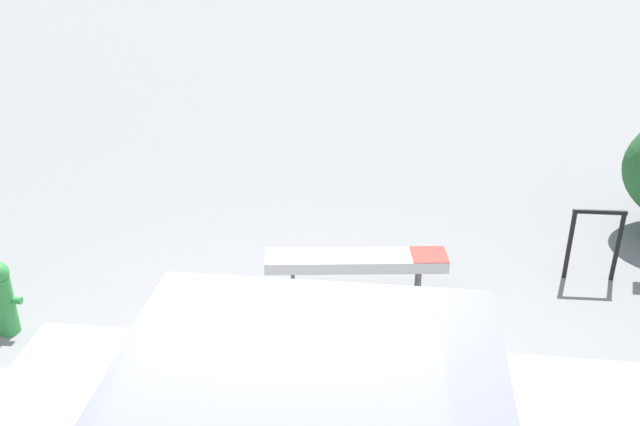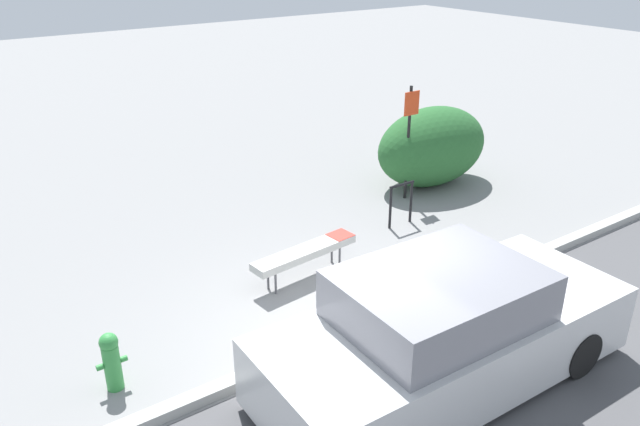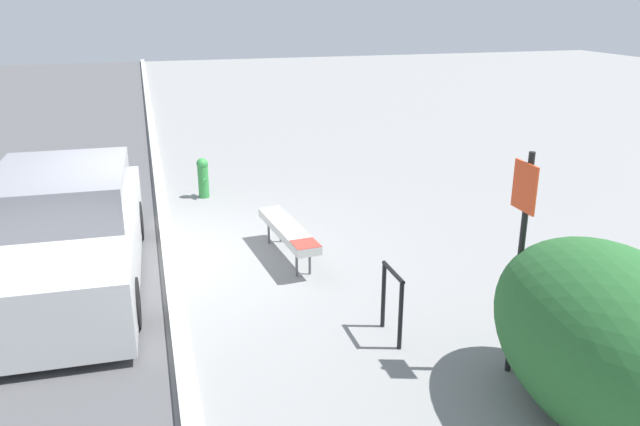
% 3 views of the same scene
% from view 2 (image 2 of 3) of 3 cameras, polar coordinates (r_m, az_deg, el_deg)
% --- Properties ---
extents(ground_plane, '(60.00, 60.00, 0.00)m').
position_cam_2_polar(ground_plane, '(8.46, 2.25, -11.53)').
color(ground_plane, gray).
extents(curb, '(60.00, 0.20, 0.13)m').
position_cam_2_polar(curb, '(8.43, 2.25, -11.17)').
color(curb, '#A8A8A3').
rests_on(curb, ground_plane).
extents(bench, '(1.87, 0.53, 0.51)m').
position_cam_2_polar(bench, '(9.64, -1.36, -3.63)').
color(bench, '#515156').
rests_on(bench, ground_plane).
extents(bike_rack, '(0.55, 0.05, 0.83)m').
position_cam_2_polar(bike_rack, '(11.44, 7.42, 1.20)').
color(bike_rack, black).
rests_on(bike_rack, ground_plane).
extents(sign_post, '(0.36, 0.08, 2.30)m').
position_cam_2_polar(sign_post, '(12.37, 8.14, 7.29)').
color(sign_post, black).
rests_on(sign_post, ground_plane).
extents(fire_hydrant, '(0.36, 0.22, 0.77)m').
position_cam_2_polar(fire_hydrant, '(7.84, -18.53, -12.59)').
color(fire_hydrant, '#338C3F').
rests_on(fire_hydrant, ground_plane).
extents(shrub_hedge, '(2.67, 1.57, 1.67)m').
position_cam_2_polar(shrub_hedge, '(13.39, 10.22, 6.00)').
color(shrub_hedge, '#28602D').
rests_on(shrub_hedge, ground_plane).
extents(parked_car_near, '(4.68, 1.94, 1.52)m').
position_cam_2_polar(parked_car_near, '(7.55, 11.32, -10.69)').
color(parked_car_near, black).
rests_on(parked_car_near, ground_plane).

